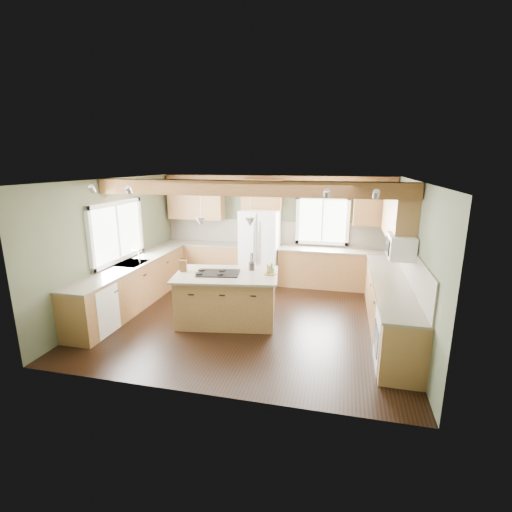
# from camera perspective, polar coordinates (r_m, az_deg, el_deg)

# --- Properties ---
(floor) EXTENTS (5.60, 5.60, 0.00)m
(floor) POSITION_cam_1_polar(r_m,az_deg,el_deg) (7.23, -0.80, -9.42)
(floor) COLOR black
(floor) RESTS_ON ground
(ceiling) EXTENTS (5.60, 5.60, 0.00)m
(ceiling) POSITION_cam_1_polar(r_m,az_deg,el_deg) (6.63, -0.88, 11.62)
(ceiling) COLOR silver
(ceiling) RESTS_ON wall_back
(wall_back) EXTENTS (5.60, 0.00, 5.60)m
(wall_back) POSITION_cam_1_polar(r_m,az_deg,el_deg) (9.21, 2.95, 4.21)
(wall_back) COLOR #4A5139
(wall_back) RESTS_ON ground
(wall_left) EXTENTS (0.00, 5.00, 5.00)m
(wall_left) POSITION_cam_1_polar(r_m,az_deg,el_deg) (7.96, -20.81, 1.69)
(wall_left) COLOR #4A5139
(wall_left) RESTS_ON ground
(wall_right) EXTENTS (0.00, 5.00, 5.00)m
(wall_right) POSITION_cam_1_polar(r_m,az_deg,el_deg) (6.72, 22.99, -0.71)
(wall_right) COLOR #4A5139
(wall_right) RESTS_ON ground
(ceiling_beam) EXTENTS (5.55, 0.26, 0.26)m
(ceiling_beam) POSITION_cam_1_polar(r_m,az_deg,el_deg) (6.41, -1.38, 10.37)
(ceiling_beam) COLOR #533217
(ceiling_beam) RESTS_ON ceiling
(soffit_trim) EXTENTS (5.55, 0.20, 0.10)m
(soffit_trim) POSITION_cam_1_polar(r_m,az_deg,el_deg) (8.97, 2.94, 11.92)
(soffit_trim) COLOR #533217
(soffit_trim) RESTS_ON ceiling
(backsplash_back) EXTENTS (5.58, 0.03, 0.58)m
(backsplash_back) POSITION_cam_1_polar(r_m,az_deg,el_deg) (9.21, 2.93, 3.65)
(backsplash_back) COLOR brown
(backsplash_back) RESTS_ON wall_back
(backsplash_right) EXTENTS (0.03, 3.70, 0.58)m
(backsplash_right) POSITION_cam_1_polar(r_m,az_deg,el_deg) (6.79, 22.72, -1.33)
(backsplash_right) COLOR brown
(backsplash_right) RESTS_ON wall_right
(base_cab_back_left) EXTENTS (2.02, 0.60, 0.88)m
(base_cab_back_left) POSITION_cam_1_polar(r_m,az_deg,el_deg) (9.59, -8.02, -0.76)
(base_cab_back_left) COLOR brown
(base_cab_back_left) RESTS_ON floor
(counter_back_left) EXTENTS (2.06, 0.64, 0.04)m
(counter_back_left) POSITION_cam_1_polar(r_m,az_deg,el_deg) (9.48, -8.12, 1.92)
(counter_back_left) COLOR #473E34
(counter_back_left) RESTS_ON base_cab_back_left
(base_cab_back_right) EXTENTS (2.62, 0.60, 0.88)m
(base_cab_back_right) POSITION_cam_1_polar(r_m,az_deg,el_deg) (8.97, 11.94, -2.00)
(base_cab_back_right) COLOR brown
(base_cab_back_right) RESTS_ON floor
(counter_back_right) EXTENTS (2.66, 0.64, 0.04)m
(counter_back_right) POSITION_cam_1_polar(r_m,az_deg,el_deg) (8.85, 12.10, 0.86)
(counter_back_right) COLOR #473E34
(counter_back_right) RESTS_ON base_cab_back_right
(base_cab_left) EXTENTS (0.60, 3.70, 0.88)m
(base_cab_left) POSITION_cam_1_polar(r_m,az_deg,el_deg) (8.06, -18.30, -4.30)
(base_cab_left) COLOR brown
(base_cab_left) RESTS_ON floor
(counter_left) EXTENTS (0.64, 3.74, 0.04)m
(counter_left) POSITION_cam_1_polar(r_m,az_deg,el_deg) (7.93, -18.56, -1.15)
(counter_left) COLOR #473E34
(counter_left) RESTS_ON base_cab_left
(base_cab_right) EXTENTS (0.60, 3.70, 0.88)m
(base_cab_right) POSITION_cam_1_polar(r_m,az_deg,el_deg) (6.98, 19.79, -7.30)
(base_cab_right) COLOR brown
(base_cab_right) RESTS_ON floor
(counter_right) EXTENTS (0.64, 3.74, 0.04)m
(counter_right) POSITION_cam_1_polar(r_m,az_deg,el_deg) (6.83, 20.12, -3.70)
(counter_right) COLOR #473E34
(counter_right) RESTS_ON base_cab_right
(upper_cab_back_left) EXTENTS (1.40, 0.35, 0.90)m
(upper_cab_back_left) POSITION_cam_1_polar(r_m,az_deg,el_deg) (9.51, -9.20, 8.33)
(upper_cab_back_left) COLOR brown
(upper_cab_back_left) RESTS_ON wall_back
(upper_cab_over_fridge) EXTENTS (0.96, 0.35, 0.70)m
(upper_cab_over_fridge) POSITION_cam_1_polar(r_m,az_deg,el_deg) (8.98, 0.91, 9.45)
(upper_cab_over_fridge) COLOR brown
(upper_cab_over_fridge) RESTS_ON wall_back
(upper_cab_right) EXTENTS (0.35, 2.20, 0.90)m
(upper_cab_right) POSITION_cam_1_polar(r_m,az_deg,el_deg) (7.45, 21.05, 5.96)
(upper_cab_right) COLOR brown
(upper_cab_right) RESTS_ON wall_right
(upper_cab_back_corner) EXTENTS (0.90, 0.35, 0.90)m
(upper_cab_back_corner) POSITION_cam_1_polar(r_m,az_deg,el_deg) (8.82, 17.78, 7.39)
(upper_cab_back_corner) COLOR brown
(upper_cab_back_corner) RESTS_ON wall_back
(window_left) EXTENTS (0.04, 1.60, 1.05)m
(window_left) POSITION_cam_1_polar(r_m,az_deg,el_deg) (7.94, -20.65, 3.52)
(window_left) COLOR white
(window_left) RESTS_ON wall_left
(window_back) EXTENTS (1.10, 0.04, 1.00)m
(window_back) POSITION_cam_1_polar(r_m,az_deg,el_deg) (9.02, 10.19, 5.40)
(window_back) COLOR white
(window_back) RESTS_ON wall_back
(sink) EXTENTS (0.50, 0.65, 0.03)m
(sink) POSITION_cam_1_polar(r_m,az_deg,el_deg) (7.93, -18.56, -1.11)
(sink) COLOR #262628
(sink) RESTS_ON counter_left
(faucet) EXTENTS (0.02, 0.02, 0.28)m
(faucet) POSITION_cam_1_polar(r_m,az_deg,el_deg) (7.80, -17.51, -0.17)
(faucet) COLOR #B2B2B7
(faucet) RESTS_ON sink
(dishwasher) EXTENTS (0.60, 0.60, 0.84)m
(dishwasher) POSITION_cam_1_polar(r_m,az_deg,el_deg) (7.05, -23.70, -7.55)
(dishwasher) COLOR white
(dishwasher) RESTS_ON floor
(oven) EXTENTS (0.60, 0.72, 0.84)m
(oven) POSITION_cam_1_polar(r_m,az_deg,el_deg) (5.80, 21.05, -12.03)
(oven) COLOR white
(oven) RESTS_ON floor
(microwave) EXTENTS (0.40, 0.70, 0.38)m
(microwave) POSITION_cam_1_polar(r_m,az_deg,el_deg) (6.58, 21.38, 1.39)
(microwave) COLOR white
(microwave) RESTS_ON wall_right
(pendant_left) EXTENTS (0.18, 0.18, 0.16)m
(pendant_left) POSITION_cam_1_polar(r_m,az_deg,el_deg) (6.67, -8.47, 5.27)
(pendant_left) COLOR #B2B2B7
(pendant_left) RESTS_ON ceiling
(pendant_right) EXTENTS (0.18, 0.18, 0.16)m
(pendant_right) POSITION_cam_1_polar(r_m,az_deg,el_deg) (6.54, -0.93, 5.24)
(pendant_right) COLOR #B2B2B7
(pendant_right) RESTS_ON ceiling
(refrigerator) EXTENTS (0.90, 0.74, 1.80)m
(refrigerator) POSITION_cam_1_polar(r_m,az_deg,el_deg) (8.98, 0.60, 1.37)
(refrigerator) COLOR white
(refrigerator) RESTS_ON floor
(island) EXTENTS (1.90, 1.34, 0.88)m
(island) POSITION_cam_1_polar(r_m,az_deg,el_deg) (6.96, -4.49, -6.52)
(island) COLOR brown
(island) RESTS_ON floor
(island_top) EXTENTS (2.03, 1.47, 0.04)m
(island_top) POSITION_cam_1_polar(r_m,az_deg,el_deg) (6.81, -4.57, -2.90)
(island_top) COLOR #473E34
(island_top) RESTS_ON island
(cooktop) EXTENTS (0.83, 0.62, 0.02)m
(cooktop) POSITION_cam_1_polar(r_m,az_deg,el_deg) (6.83, -5.78, -2.63)
(cooktop) COLOR black
(cooktop) RESTS_ON island_top
(knife_block) EXTENTS (0.15, 0.12, 0.21)m
(knife_block) POSITION_cam_1_polar(r_m,az_deg,el_deg) (7.05, -11.14, -1.47)
(knife_block) COLOR brown
(knife_block) RESTS_ON island_top
(utensil_crock) EXTENTS (0.11, 0.11, 0.15)m
(utensil_crock) POSITION_cam_1_polar(r_m,az_deg,el_deg) (6.99, -0.69, -1.58)
(utensil_crock) COLOR #473F38
(utensil_crock) RESTS_ON island_top
(bottle_tray) EXTENTS (0.27, 0.27, 0.20)m
(bottle_tray) POSITION_cam_1_polar(r_m,az_deg,el_deg) (6.73, 2.13, -2.02)
(bottle_tray) COLOR brown
(bottle_tray) RESTS_ON island_top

